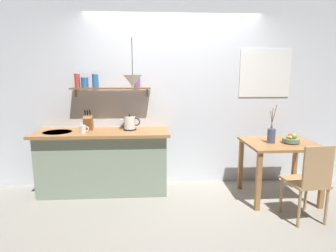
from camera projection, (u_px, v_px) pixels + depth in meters
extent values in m
plane|color=gray|center=(177.00, 199.00, 3.73)|extent=(14.00, 14.00, 0.00)
cube|color=silver|center=(186.00, 95.00, 4.14)|extent=(6.80, 0.10, 2.70)
cube|color=white|center=(265.00, 73.00, 4.10)|extent=(0.76, 0.01, 0.70)
cube|color=silver|center=(265.00, 73.00, 4.10)|extent=(0.70, 0.01, 0.64)
cube|color=gray|center=(104.00, 163.00, 3.91)|extent=(1.74, 0.52, 0.84)
cube|color=#9E6B3D|center=(102.00, 133.00, 3.81)|extent=(1.83, 0.63, 0.04)
cylinder|color=#B7BABF|center=(57.00, 132.00, 3.75)|extent=(0.38, 0.38, 0.01)
cube|color=brown|center=(111.00, 88.00, 3.90)|extent=(1.11, 0.18, 0.02)
cube|color=#99754C|center=(76.00, 93.00, 3.96)|extent=(0.02, 0.06, 0.12)
cube|color=#99754C|center=(147.00, 92.00, 4.02)|extent=(0.02, 0.06, 0.12)
cylinder|color=#BC4238|center=(77.00, 81.00, 3.85)|extent=(0.07, 0.07, 0.19)
cylinder|color=silver|center=(77.00, 74.00, 3.83)|extent=(0.08, 0.08, 0.01)
cylinder|color=#3366A3|center=(85.00, 83.00, 3.86)|extent=(0.10, 0.10, 0.14)
cylinder|color=silver|center=(84.00, 77.00, 3.85)|extent=(0.10, 0.10, 0.01)
cylinder|color=#3366A3|center=(95.00, 81.00, 3.87)|extent=(0.09, 0.09, 0.18)
cylinder|color=silver|center=(95.00, 74.00, 3.85)|extent=(0.09, 0.09, 0.01)
cylinder|color=#7F5689|center=(137.00, 82.00, 3.90)|extent=(0.09, 0.09, 0.16)
cylinder|color=silver|center=(137.00, 76.00, 3.89)|extent=(0.09, 0.09, 0.01)
cube|color=#9E6B3D|center=(280.00, 144.00, 3.64)|extent=(0.91, 0.77, 0.03)
cube|color=#9E6B3D|center=(258.00, 182.00, 3.36)|extent=(0.06, 0.06, 0.74)
cube|color=#9E6B3D|center=(323.00, 180.00, 3.41)|extent=(0.06, 0.06, 0.74)
cube|color=#9E6B3D|center=(241.00, 164.00, 4.02)|extent=(0.06, 0.06, 0.74)
cube|color=#9E6B3D|center=(295.00, 163.00, 4.07)|extent=(0.06, 0.06, 0.74)
cube|color=tan|center=(304.00, 182.00, 3.15)|extent=(0.42, 0.45, 0.03)
cube|color=tan|center=(318.00, 167.00, 2.92)|extent=(0.34, 0.06, 0.45)
cylinder|color=tan|center=(306.00, 193.00, 3.39)|extent=(0.03, 0.03, 0.43)
cylinder|color=tan|center=(281.00, 195.00, 3.34)|extent=(0.03, 0.03, 0.43)
cylinder|color=tan|center=(326.00, 207.00, 3.05)|extent=(0.03, 0.03, 0.43)
cylinder|color=tan|center=(299.00, 209.00, 3.00)|extent=(0.03, 0.03, 0.43)
cylinder|color=slate|center=(291.00, 143.00, 3.60)|extent=(0.10, 0.10, 0.01)
cylinder|color=slate|center=(291.00, 140.00, 3.60)|extent=(0.21, 0.21, 0.05)
ellipsoid|color=yellow|center=(289.00, 137.00, 3.59)|extent=(0.07, 0.12, 0.04)
sphere|color=red|center=(290.00, 136.00, 3.59)|extent=(0.07, 0.07, 0.07)
sphere|color=#8EA84C|center=(294.00, 136.00, 3.59)|extent=(0.08, 0.08, 0.08)
cylinder|color=#475675|center=(271.00, 136.00, 3.60)|extent=(0.10, 0.10, 0.19)
cylinder|color=brown|center=(272.00, 120.00, 3.57)|extent=(0.05, 0.01, 0.23)
cylinder|color=brown|center=(272.00, 118.00, 3.57)|extent=(0.01, 0.02, 0.27)
cylinder|color=brown|center=(274.00, 117.00, 3.55)|extent=(0.08, 0.02, 0.31)
cylinder|color=black|center=(130.00, 129.00, 3.89)|extent=(0.18, 0.18, 0.02)
cylinder|color=white|center=(130.00, 123.00, 3.87)|extent=(0.15, 0.15, 0.17)
sphere|color=black|center=(130.00, 115.00, 3.85)|extent=(0.02, 0.02, 0.02)
cone|color=white|center=(123.00, 120.00, 3.86)|extent=(0.04, 0.04, 0.04)
torus|color=black|center=(136.00, 122.00, 3.87)|extent=(0.11, 0.02, 0.11)
cube|color=#9E6B3D|center=(88.00, 123.00, 3.86)|extent=(0.11, 0.17, 0.21)
cylinder|color=black|center=(85.00, 113.00, 3.81)|extent=(0.02, 0.04, 0.08)
cylinder|color=black|center=(87.00, 113.00, 3.81)|extent=(0.02, 0.04, 0.08)
cylinder|color=black|center=(90.00, 113.00, 3.81)|extent=(0.02, 0.04, 0.08)
cylinder|color=white|center=(83.00, 129.00, 3.69)|extent=(0.08, 0.08, 0.10)
torus|color=white|center=(86.00, 129.00, 3.69)|extent=(0.07, 0.01, 0.07)
cylinder|color=black|center=(132.00, 56.00, 3.53)|extent=(0.01, 0.01, 0.47)
cone|color=silver|center=(133.00, 81.00, 3.59)|extent=(0.25, 0.25, 0.15)
sphere|color=white|center=(133.00, 85.00, 3.60)|extent=(0.04, 0.04, 0.04)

